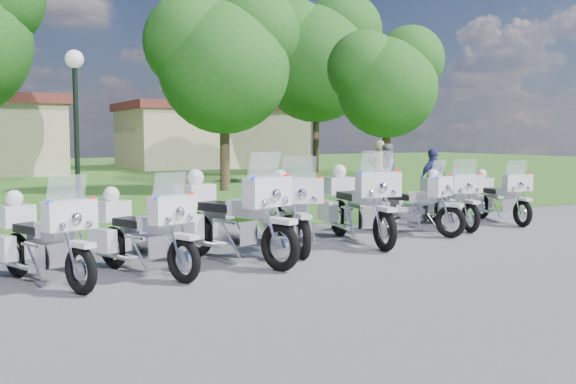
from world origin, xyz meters
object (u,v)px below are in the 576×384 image
motorcycle_6 (407,203)px  motorcycle_2 (141,231)px  bystander_a (378,170)px  motorcycle_1 (41,238)px  motorcycle_7 (448,198)px  motorcycle_4 (289,209)px  motorcycle_3 (229,216)px  lamp_post (75,91)px  bystander_b (386,173)px  motorcycle_5 (357,203)px  motorcycle_8 (498,196)px  bystander_c (433,179)px

motorcycle_6 → motorcycle_2: bearing=-12.0°
bystander_a → motorcycle_2: bearing=50.2°
motorcycle_1 → motorcycle_7: bearing=168.5°
motorcycle_1 → motorcycle_4: size_ratio=0.88×
motorcycle_1 → motorcycle_3: 2.87m
motorcycle_4 → lamp_post: size_ratio=0.60×
motorcycle_2 → motorcycle_6: motorcycle_6 is taller
motorcycle_3 → bystander_b: size_ratio=1.43×
motorcycle_5 → bystander_b: bystander_b is taller
motorcycle_1 → motorcycle_8: bearing=167.2°
motorcycle_1 → motorcycle_4: 4.36m
motorcycle_7 → motorcycle_5: bearing=27.3°
motorcycle_1 → motorcycle_6: size_ratio=1.00×
lamp_post → bystander_a: size_ratio=2.18×
bystander_c → motorcycle_8: bearing=76.6°
motorcycle_7 → bystander_c: 3.39m
motorcycle_5 → motorcycle_7: bearing=-157.7°
motorcycle_2 → bystander_c: bearing=-176.6°
motorcycle_2 → lamp_post: bearing=-114.8°
motorcycle_6 → motorcycle_7: (1.44, 0.36, -0.00)m
bystander_c → motorcycle_1: bearing=16.6°
lamp_post → bystander_b: size_ratio=2.29×
motorcycle_2 → motorcycle_6: 6.03m
motorcycle_3 → lamp_post: 7.10m
motorcycle_6 → lamp_post: size_ratio=0.53×
motorcycle_3 → bystander_c: size_ratio=1.53×
motorcycle_4 → motorcycle_6: size_ratio=1.14×
bystander_a → bystander_b: 1.20m
motorcycle_8 → bystander_b: (0.35, 4.72, 0.27)m
motorcycle_2 → motorcycle_6: (5.91, 1.21, 0.01)m
motorcycle_4 → motorcycle_8: (6.02, 0.79, -0.09)m
motorcycle_4 → bystander_b: bystander_b is taller
motorcycle_7 → bystander_c: bearing=-112.5°
motorcycle_3 → motorcycle_4: (1.42, 0.60, -0.04)m
motorcycle_7 → bystander_c: bystander_c is taller
bystander_b → motorcycle_3: bearing=20.2°
motorcycle_7 → motorcycle_3: bearing=26.3°
motorcycle_1 → motorcycle_5: 5.82m
motorcycle_5 → bystander_c: 6.03m
motorcycle_3 → motorcycle_6: 4.52m
motorcycle_4 → bystander_c: bearing=-135.1°
motorcycle_1 → motorcycle_2: bearing=157.6°
motorcycle_6 → motorcycle_7: size_ratio=0.96×
motorcycle_2 → motorcycle_4: bearing=174.3°
motorcycle_3 → motorcycle_6: (4.41, 0.98, -0.10)m
motorcycle_5 → lamp_post: size_ratio=0.64×
motorcycle_2 → motorcycle_3: size_ratio=0.85×
motorcycle_3 → motorcycle_6: size_ratio=1.19×
motorcycle_2 → motorcycle_4: (2.92, 0.82, 0.07)m
motorcycle_5 → bystander_c: size_ratio=1.57×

